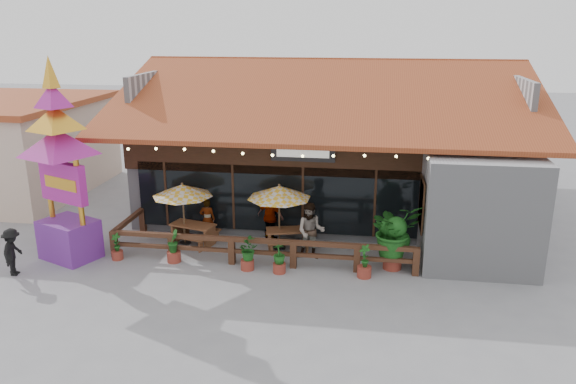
% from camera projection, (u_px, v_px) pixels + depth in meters
% --- Properties ---
extents(ground, '(100.00, 100.00, 0.00)m').
position_uv_depth(ground, '(311.00, 262.00, 18.25)').
color(ground, gray).
rests_on(ground, ground).
extents(restaurant_building, '(15.50, 14.73, 6.09)m').
position_uv_depth(restaurant_building, '(334.00, 152.00, 23.83)').
color(restaurant_building, '#A7A8AC').
rests_on(restaurant_building, ground).
extents(patio_railing, '(10.00, 2.60, 0.92)m').
position_uv_depth(patio_railing, '(241.00, 244.00, 18.14)').
color(patio_railing, '#4E2A1B').
rests_on(patio_railing, ground).
extents(umbrella_left, '(2.32, 2.32, 2.24)m').
position_uv_depth(umbrella_left, '(182.00, 191.00, 19.22)').
color(umbrella_left, brown).
rests_on(umbrella_left, ground).
extents(umbrella_right, '(2.88, 2.88, 2.32)m').
position_uv_depth(umbrella_right, '(279.00, 192.00, 18.78)').
color(umbrella_right, brown).
rests_on(umbrella_right, ground).
extents(picnic_table_left, '(1.82, 1.67, 0.73)m').
position_uv_depth(picnic_table_left, '(193.00, 230.00, 19.63)').
color(picnic_table_left, brown).
rests_on(picnic_table_left, ground).
extents(picnic_table_right, '(1.72, 1.58, 0.70)m').
position_uv_depth(picnic_table_right, '(288.00, 236.00, 19.22)').
color(picnic_table_right, brown).
rests_on(picnic_table_right, ground).
extents(thai_sign_tower, '(3.41, 3.41, 7.03)m').
position_uv_depth(thai_sign_tower, '(59.00, 148.00, 17.54)').
color(thai_sign_tower, '#69268C').
rests_on(thai_sign_tower, ground).
extents(tropical_plant, '(2.01, 1.92, 2.18)m').
position_uv_depth(tropical_plant, '(394.00, 232.00, 17.43)').
color(tropical_plant, maroon).
rests_on(tropical_plant, ground).
extents(diner_a, '(0.57, 0.41, 1.49)m').
position_uv_depth(diner_a, '(207.00, 219.00, 20.03)').
color(diner_a, '#3A1E12').
rests_on(diner_a, ground).
extents(diner_b, '(0.94, 0.74, 1.91)m').
position_uv_depth(diner_b, '(311.00, 231.00, 18.27)').
color(diner_b, '#3A1E12').
rests_on(diner_b, ground).
extents(diner_c, '(1.14, 0.81, 1.79)m').
position_uv_depth(diner_c, '(271.00, 217.00, 19.83)').
color(diner_c, '#3A1E12').
rests_on(diner_c, ground).
extents(pedestrian, '(0.72, 1.05, 1.50)m').
position_uv_depth(pedestrian, '(13.00, 252.00, 17.14)').
color(pedestrian, black).
rests_on(pedestrian, ground).
extents(planter_a, '(0.37, 0.37, 0.91)m').
position_uv_depth(planter_a, '(117.00, 249.00, 18.36)').
color(planter_a, maroon).
rests_on(planter_a, ground).
extents(planter_b, '(0.44, 0.44, 1.09)m').
position_uv_depth(planter_b, '(173.00, 248.00, 18.14)').
color(planter_b, maroon).
rests_on(planter_b, ground).
extents(planter_c, '(0.82, 0.83, 1.03)m').
position_uv_depth(planter_c, '(247.00, 252.00, 17.54)').
color(planter_c, maroon).
rests_on(planter_c, ground).
extents(planter_d, '(0.47, 0.47, 0.97)m').
position_uv_depth(planter_d, '(279.00, 259.00, 17.34)').
color(planter_d, maroon).
rests_on(planter_d, ground).
extents(planter_e, '(0.44, 0.45, 1.06)m').
position_uv_depth(planter_e, '(365.00, 264.00, 17.05)').
color(planter_e, maroon).
rests_on(planter_e, ground).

